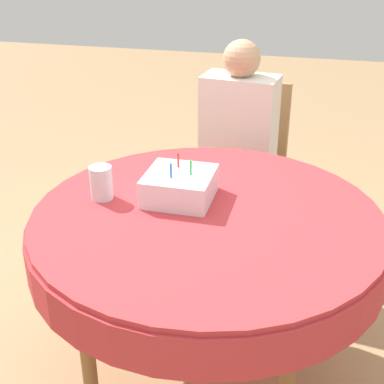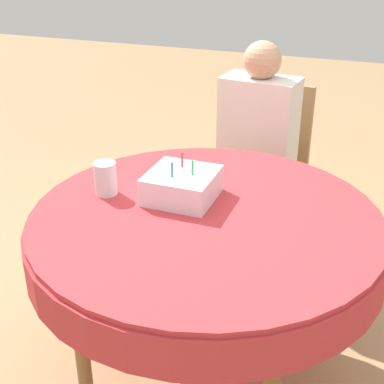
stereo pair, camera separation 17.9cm
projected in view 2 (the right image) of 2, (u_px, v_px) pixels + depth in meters
name	position (u px, v px, depth m)	size (l,w,h in m)	color
ground_plane	(204.00, 379.00, 2.12)	(12.00, 12.00, 0.00)	#A37F56
dining_table	(206.00, 236.00, 1.82)	(1.20, 1.20, 0.75)	#BC3338
chair	(261.00, 173.00, 2.70)	(0.49, 0.49, 0.93)	#A37A4C
person	(256.00, 144.00, 2.54)	(0.37, 0.32, 1.16)	tan
birthday_cake	(182.00, 185.00, 1.86)	(0.23, 0.23, 0.15)	white
drinking_glass	(106.00, 178.00, 1.89)	(0.08, 0.08, 0.12)	silver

